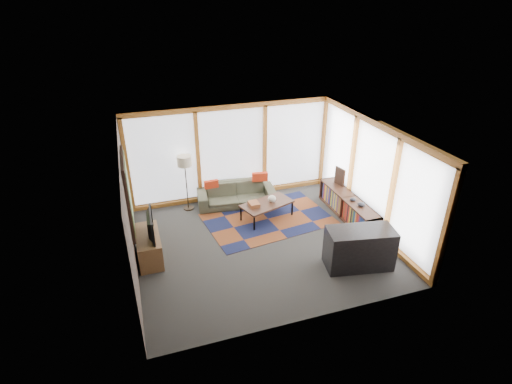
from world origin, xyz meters
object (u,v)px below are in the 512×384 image
object	(u,v)px
bar_counter	(359,248)
sofa	(236,194)
bookshelf	(348,207)
tv_console	(149,246)
television	(147,225)
floor_lamp	(186,183)
coffee_table	(267,211)

from	to	relation	value
bar_counter	sofa	bearing A→B (deg)	127.09
bookshelf	bar_counter	world-z (taller)	bar_counter
tv_console	bar_counter	size ratio (longest dim) A/B	0.85
sofa	television	distance (m)	3.03
tv_console	television	xyz separation A→B (m)	(0.03, -0.05, 0.55)
floor_lamp	bookshelf	distance (m)	4.13
bookshelf	coffee_table	bearing A→B (deg)	163.20
sofa	television	world-z (taller)	television
sofa	floor_lamp	distance (m)	1.36
sofa	coffee_table	xyz separation A→B (m)	(0.53, -0.94, -0.09)
sofa	tv_console	xyz separation A→B (m)	(-2.42, -1.73, -0.01)
sofa	coffee_table	bearing A→B (deg)	-54.15
sofa	bookshelf	distance (m)	2.91
floor_lamp	coffee_table	bearing A→B (deg)	-31.36
floor_lamp	bookshelf	size ratio (longest dim) A/B	0.64
floor_lamp	sofa	bearing A→B (deg)	-7.02
bar_counter	television	bearing A→B (deg)	169.33
coffee_table	bar_counter	world-z (taller)	bar_counter
coffee_table	bar_counter	xyz separation A→B (m)	(1.15, -2.42, 0.22)
sofa	coffee_table	world-z (taller)	sofa
coffee_table	television	bearing A→B (deg)	-163.92
floor_lamp	coffee_table	world-z (taller)	floor_lamp
coffee_table	bookshelf	bearing A→B (deg)	-16.80
floor_lamp	television	distance (m)	2.24
coffee_table	floor_lamp	bearing A→B (deg)	148.64
coffee_table	bookshelf	size ratio (longest dim) A/B	0.55
sofa	floor_lamp	bearing A→B (deg)	179.57
floor_lamp	television	world-z (taller)	floor_lamp
tv_console	coffee_table	bearing A→B (deg)	15.08
floor_lamp	bar_counter	xyz separation A→B (m)	(2.95, -3.52, -0.32)
television	bar_counter	xyz separation A→B (m)	(4.06, -1.58, -0.41)
sofa	bookshelf	xyz separation A→B (m)	(2.47, -1.53, -0.01)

